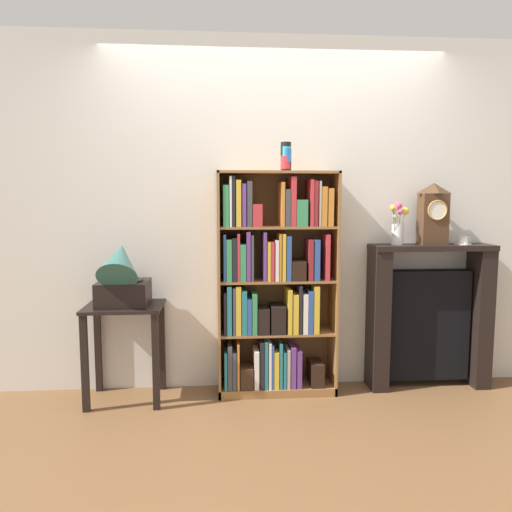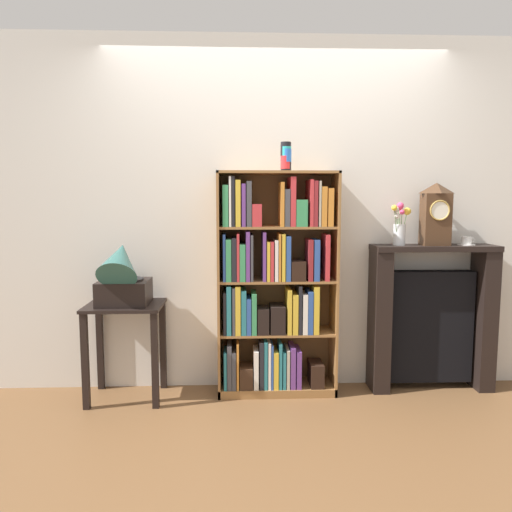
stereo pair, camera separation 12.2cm
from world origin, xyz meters
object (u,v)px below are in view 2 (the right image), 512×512
object	(u,v)px
cup_stack	(286,157)
teacup_with_saucer	(466,241)
gramophone	(122,276)
fireplace_mantel	(430,318)
bookshelf	(273,290)
side_table_left	(125,330)
mantel_clock	(436,214)
flower_vase	(400,226)

from	to	relation	value
cup_stack	teacup_with_saucer	size ratio (longest dim) A/B	1.60
cup_stack	gramophone	world-z (taller)	cup_stack
cup_stack	teacup_with_saucer	world-z (taller)	cup_stack
gramophone	fireplace_mantel	xyz separation A→B (m)	(2.24, 0.16, -0.36)
cup_stack	fireplace_mantel	distance (m)	1.62
bookshelf	side_table_left	distance (m)	1.09
gramophone	side_table_left	bearing A→B (deg)	90.00
bookshelf	fireplace_mantel	xyz separation A→B (m)	(1.18, 0.04, -0.23)
gramophone	teacup_with_saucer	size ratio (longest dim) A/B	4.11
mantel_clock	bookshelf	bearing A→B (deg)	-178.92
bookshelf	fireplace_mantel	size ratio (longest dim) A/B	1.49
mantel_clock	teacup_with_saucer	xyz separation A→B (m)	(0.24, 0.00, -0.20)
cup_stack	gramophone	distance (m)	1.41
side_table_left	mantel_clock	size ratio (longest dim) A/B	1.52
mantel_clock	fireplace_mantel	bearing A→B (deg)	85.47
side_table_left	flower_vase	world-z (taller)	flower_vase
bookshelf	mantel_clock	bearing A→B (deg)	1.08
gramophone	fireplace_mantel	size ratio (longest dim) A/B	0.48
cup_stack	side_table_left	distance (m)	1.66
side_table_left	flower_vase	size ratio (longest dim) A/B	2.19
fireplace_mantel	flower_vase	distance (m)	0.74
mantel_clock	flower_vase	size ratio (longest dim) A/B	1.45
mantel_clock	flower_vase	xyz separation A→B (m)	(-0.26, 0.00, -0.09)
bookshelf	gramophone	bearing A→B (deg)	-173.75
fireplace_mantel	mantel_clock	bearing A→B (deg)	-94.53
mantel_clock	teacup_with_saucer	size ratio (longest dim) A/B	3.59
gramophone	fireplace_mantel	bearing A→B (deg)	4.07
side_table_left	fireplace_mantel	bearing A→B (deg)	2.70
side_table_left	fireplace_mantel	world-z (taller)	fireplace_mantel
gramophone	teacup_with_saucer	bearing A→B (deg)	3.24
fireplace_mantel	teacup_with_saucer	distance (m)	0.62
flower_vase	teacup_with_saucer	bearing A→B (deg)	0.21
fireplace_mantel	mantel_clock	world-z (taller)	mantel_clock
cup_stack	side_table_left	xyz separation A→B (m)	(-1.14, -0.04, -1.21)
teacup_with_saucer	cup_stack	bearing A→B (deg)	-178.12
cup_stack	side_table_left	bearing A→B (deg)	-177.87
side_table_left	teacup_with_saucer	size ratio (longest dim) A/B	5.44
side_table_left	mantel_clock	bearing A→B (deg)	2.15
bookshelf	teacup_with_saucer	size ratio (longest dim) A/B	12.80
gramophone	fireplace_mantel	world-z (taller)	gramophone
side_table_left	gramophone	size ratio (longest dim) A/B	1.32
cup_stack	bookshelf	bearing A→B (deg)	166.96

